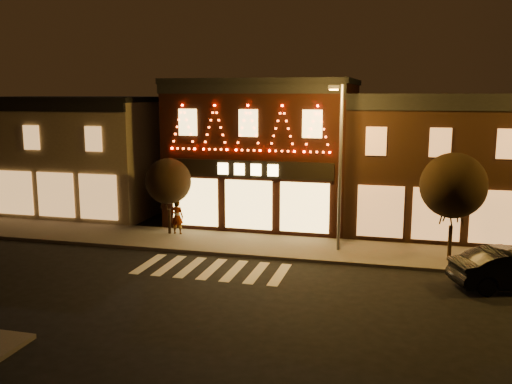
% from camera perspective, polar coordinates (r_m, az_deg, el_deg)
% --- Properties ---
extents(ground, '(120.00, 120.00, 0.00)m').
position_cam_1_polar(ground, '(21.06, -8.11, -10.99)').
color(ground, black).
rests_on(ground, ground).
extents(sidewalk_far, '(44.00, 4.00, 0.15)m').
position_cam_1_polar(sidewalk_far, '(27.73, 2.17, -5.56)').
color(sidewalk_far, '#47423D').
rests_on(sidewalk_far, ground).
extents(building_left, '(12.20, 8.28, 7.30)m').
position_cam_1_polar(building_left, '(38.40, -18.18, 3.75)').
color(building_left, '#80745B').
rests_on(building_left, ground).
extents(building_pulp, '(10.20, 8.34, 8.30)m').
position_cam_1_polar(building_pulp, '(33.16, 1.07, 4.21)').
color(building_pulp, black).
rests_on(building_pulp, ground).
extents(building_right_a, '(9.20, 8.28, 7.50)m').
position_cam_1_polar(building_right_a, '(32.35, 17.68, 2.88)').
color(building_right_a, '#341E12').
rests_on(building_right_a, ground).
extents(streetlamp_mid, '(0.53, 1.78, 7.77)m').
position_cam_1_polar(streetlamp_mid, '(26.09, 8.48, 3.73)').
color(streetlamp_mid, '#59595E').
rests_on(streetlamp_mid, sidewalk_far).
extents(tree_left, '(2.41, 2.41, 4.02)m').
position_cam_1_polar(tree_left, '(29.75, -8.91, 1.09)').
color(tree_left, black).
rests_on(tree_left, sidewalk_far).
extents(tree_right, '(2.89, 2.89, 4.83)m').
position_cam_1_polar(tree_right, '(25.99, 19.44, 0.62)').
color(tree_right, black).
rests_on(tree_right, sidewalk_far).
extents(pedestrian, '(0.69, 0.47, 1.82)m').
position_cam_1_polar(pedestrian, '(29.97, -8.02, -2.53)').
color(pedestrian, gray).
rests_on(pedestrian, sidewalk_far).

